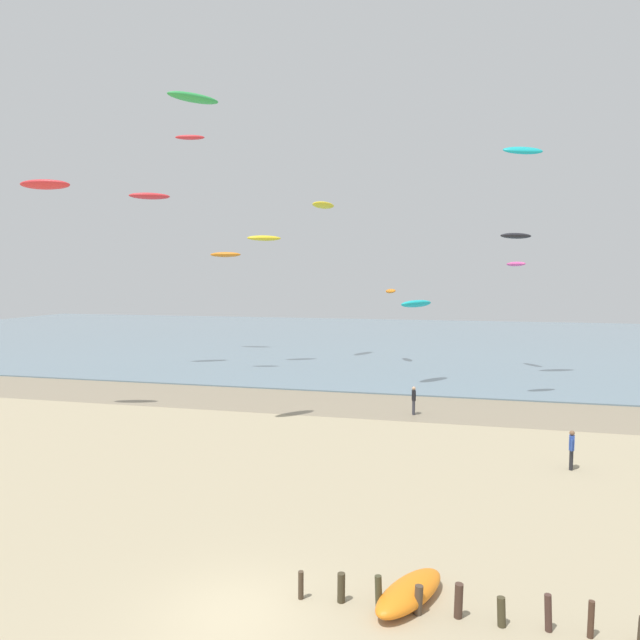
# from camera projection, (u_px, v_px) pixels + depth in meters

# --- Properties ---
(ground_plane) EXTENTS (160.00, 160.00, 0.00)m
(ground_plane) POSITION_uv_depth(u_px,v_px,m) (234.00, 615.00, 14.27)
(ground_plane) COLOR tan
(wet_sand_strip) EXTENTS (120.00, 7.24, 0.01)m
(wet_sand_strip) POSITION_uv_depth(u_px,v_px,m) (374.00, 406.00, 37.28)
(wet_sand_strip) COLOR gray
(wet_sand_strip) RESTS_ON ground
(sea) EXTENTS (160.00, 70.00, 0.10)m
(sea) POSITION_uv_depth(u_px,v_px,m) (417.00, 340.00, 74.70)
(sea) COLOR slate
(sea) RESTS_ON ground
(groyne_near) EXTENTS (12.15, 0.34, 0.92)m
(groyne_near) POSITION_uv_depth(u_px,v_px,m) (551.00, 615.00, 13.56)
(groyne_near) COLOR #463729
(groyne_near) RESTS_ON ground
(person_mid_beach) EXTENTS (0.28, 0.56, 1.71)m
(person_mid_beach) POSITION_uv_depth(u_px,v_px,m) (572.00, 449.00, 24.93)
(person_mid_beach) COLOR #232328
(person_mid_beach) RESTS_ON ground
(person_by_waterline) EXTENTS (0.28, 0.56, 1.71)m
(person_by_waterline) POSITION_uv_depth(u_px,v_px,m) (414.00, 400.00, 34.83)
(person_by_waterline) COLOR #383842
(person_by_waterline) RESTS_ON ground
(grounded_kite) EXTENTS (2.10, 2.93, 0.55)m
(grounded_kite) POSITION_uv_depth(u_px,v_px,m) (409.00, 592.00, 14.76)
(grounded_kite) COLOR orange
(grounded_kite) RESTS_ON ground
(kite_aloft_0) EXTENTS (3.26, 2.37, 0.57)m
(kite_aloft_0) POSITION_uv_depth(u_px,v_px,m) (264.00, 238.00, 53.47)
(kite_aloft_0) COLOR yellow
(kite_aloft_1) EXTENTS (3.10, 1.71, 0.74)m
(kite_aloft_1) POSITION_uv_depth(u_px,v_px,m) (45.00, 184.00, 33.92)
(kite_aloft_1) COLOR red
(kite_aloft_2) EXTENTS (3.56, 1.47, 0.63)m
(kite_aloft_2) POSITION_uv_depth(u_px,v_px,m) (225.00, 255.00, 63.95)
(kite_aloft_2) COLOR orange
(kite_aloft_5) EXTENTS (2.85, 3.35, 0.78)m
(kite_aloft_5) POSITION_uv_depth(u_px,v_px,m) (416.00, 304.00, 43.95)
(kite_aloft_5) COLOR #19B2B7
(kite_aloft_6) EXTENTS (3.65, 2.69, 0.63)m
(kite_aloft_6) POSITION_uv_depth(u_px,v_px,m) (149.00, 196.00, 51.19)
(kite_aloft_6) COLOR red
(kite_aloft_7) EXTENTS (2.42, 1.89, 0.40)m
(kite_aloft_7) POSITION_uv_depth(u_px,v_px,m) (516.00, 236.00, 38.18)
(kite_aloft_7) COLOR black
(kite_aloft_8) EXTENTS (2.49, 2.66, 0.50)m
(kite_aloft_8) POSITION_uv_depth(u_px,v_px,m) (193.00, 98.00, 29.26)
(kite_aloft_8) COLOR green
(kite_aloft_9) EXTENTS (2.49, 1.36, 0.43)m
(kite_aloft_9) POSITION_uv_depth(u_px,v_px,m) (190.00, 137.00, 46.45)
(kite_aloft_9) COLOR red
(kite_aloft_10) EXTENTS (2.37, 3.57, 0.85)m
(kite_aloft_10) POSITION_uv_depth(u_px,v_px,m) (323.00, 205.00, 56.49)
(kite_aloft_10) COLOR yellow
(kite_aloft_11) EXTENTS (1.64, 2.55, 0.54)m
(kite_aloft_11) POSITION_uv_depth(u_px,v_px,m) (391.00, 291.00, 54.77)
(kite_aloft_11) COLOR orange
(kite_aloft_12) EXTENTS (1.96, 2.54, 0.41)m
(kite_aloft_12) POSITION_uv_depth(u_px,v_px,m) (516.00, 264.00, 50.48)
(kite_aloft_12) COLOR #E54C99
(kite_aloft_13) EXTENTS (3.48, 2.31, 0.93)m
(kite_aloft_13) POSITION_uv_depth(u_px,v_px,m) (523.00, 151.00, 44.65)
(kite_aloft_13) COLOR #19B2B7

